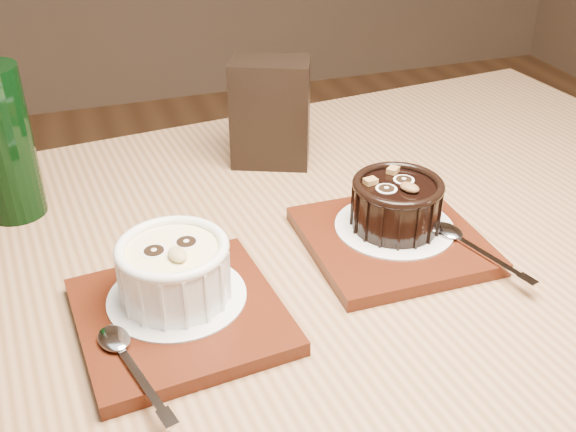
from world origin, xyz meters
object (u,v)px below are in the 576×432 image
object	(u,v)px
table	(311,331)
tray_right	(392,240)
condiment_stand	(270,113)
tray_left	(180,316)
ramekin_white	(174,268)
ramekin_dark	(397,202)
green_bottle	(1,137)

from	to	relation	value
table	tray_right	world-z (taller)	tray_right
table	condiment_stand	xyz separation A→B (m)	(0.03, 0.24, 0.16)
tray_left	ramekin_white	size ratio (longest dim) A/B	1.74
ramekin_white	ramekin_dark	distance (m)	0.25
tray_right	green_bottle	bearing A→B (deg)	151.71
tray_left	condiment_stand	world-z (taller)	condiment_stand
table	ramekin_dark	bearing A→B (deg)	9.96
condiment_stand	green_bottle	distance (m)	0.32
tray_left	tray_right	xyz separation A→B (m)	(0.24, 0.05, 0.00)
ramekin_dark	tray_right	bearing A→B (deg)	-148.51
tray_right	condiment_stand	distance (m)	0.25
table	tray_left	size ratio (longest dim) A/B	7.08
green_bottle	table	bearing A→B (deg)	-36.15
tray_right	ramekin_white	bearing A→B (deg)	-172.22
tray_left	condiment_stand	xyz separation A→B (m)	(0.18, 0.29, 0.06)
condiment_stand	green_bottle	xyz separation A→B (m)	(-0.32, -0.03, 0.03)
tray_left	green_bottle	distance (m)	0.31
ramekin_dark	condiment_stand	xyz separation A→B (m)	(-0.07, 0.22, 0.02)
ramekin_white	green_bottle	world-z (taller)	green_bottle
table	condiment_stand	world-z (taller)	condiment_stand
tray_left	ramekin_dark	world-z (taller)	ramekin_dark
table	ramekin_dark	size ratio (longest dim) A/B	13.04
tray_left	table	bearing A→B (deg)	16.98
tray_right	green_bottle	distance (m)	0.44
ramekin_white	tray_right	distance (m)	0.25
green_bottle	tray_right	bearing A→B (deg)	-28.29
tray_left	condiment_stand	size ratio (longest dim) A/B	1.29
table	condiment_stand	distance (m)	0.29
condiment_stand	ramekin_white	bearing A→B (deg)	-123.46
ramekin_dark	green_bottle	world-z (taller)	green_bottle
ramekin_white	ramekin_dark	xyz separation A→B (m)	(0.25, 0.04, -0.00)
tray_right	condiment_stand	bearing A→B (deg)	104.80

